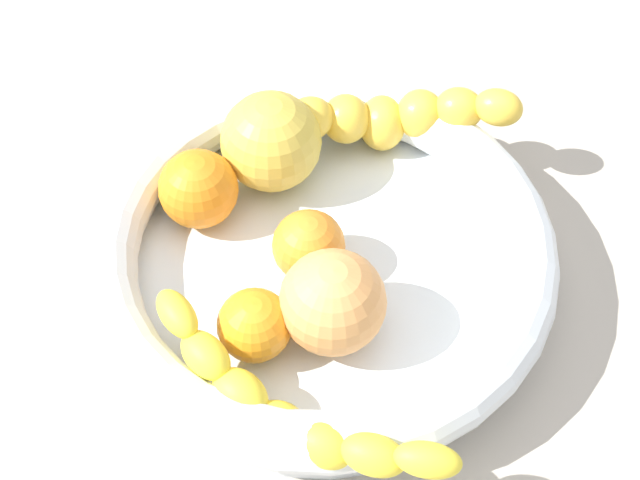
% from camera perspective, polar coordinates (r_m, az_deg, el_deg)
% --- Properties ---
extents(kitchen_counter, '(1.20, 1.20, 0.03)m').
position_cam_1_polar(kitchen_counter, '(0.71, 0.00, -3.32)').
color(kitchen_counter, '#B4A99B').
rests_on(kitchen_counter, ground).
extents(fruit_bowl, '(0.34, 0.34, 0.06)m').
position_cam_1_polar(fruit_bowl, '(0.67, 0.00, -1.06)').
color(fruit_bowl, white).
rests_on(fruit_bowl, kitchen_counter).
extents(banana_draped_left, '(0.17, 0.17, 0.06)m').
position_cam_1_polar(banana_draped_left, '(0.58, -2.15, -10.32)').
color(banana_draped_left, yellow).
rests_on(banana_draped_left, fruit_bowl).
extents(banana_draped_right, '(0.21, 0.08, 0.06)m').
position_cam_1_polar(banana_draped_right, '(0.73, 3.91, 7.49)').
color(banana_draped_right, yellow).
rests_on(banana_draped_right, fruit_bowl).
extents(orange_front, '(0.06, 0.06, 0.06)m').
position_cam_1_polar(orange_front, '(0.69, -7.41, 3.10)').
color(orange_front, orange).
rests_on(orange_front, fruit_bowl).
extents(orange_mid_left, '(0.05, 0.05, 0.05)m').
position_cam_1_polar(orange_mid_left, '(0.66, -0.73, -0.25)').
color(orange_mid_left, orange).
rests_on(orange_mid_left, fruit_bowl).
extents(orange_mid_right, '(0.05, 0.05, 0.05)m').
position_cam_1_polar(orange_mid_right, '(0.62, -4.01, -5.20)').
color(orange_mid_right, orange).
rests_on(orange_mid_right, fruit_bowl).
extents(apple_yellow, '(0.08, 0.08, 0.08)m').
position_cam_1_polar(apple_yellow, '(0.70, -3.00, 6.01)').
color(apple_yellow, gold).
rests_on(apple_yellow, fruit_bowl).
extents(peach_blush, '(0.07, 0.07, 0.07)m').
position_cam_1_polar(peach_blush, '(0.62, 0.77, -3.81)').
color(peach_blush, '#F2A158').
rests_on(peach_blush, fruit_bowl).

